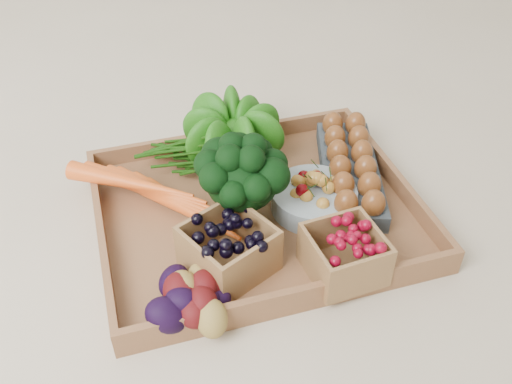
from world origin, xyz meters
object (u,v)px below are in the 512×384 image
object	(u,v)px
tray	(256,214)
broccoli	(242,194)
cherry_bowl	(314,199)
egg_carton	(349,173)

from	to	relation	value
tray	broccoli	bearing A→B (deg)	-148.46
cherry_bowl	egg_carton	bearing A→B (deg)	29.90
tray	egg_carton	xyz separation A→B (m)	(0.20, 0.03, 0.02)
tray	broccoli	size ratio (longest dim) A/B	3.47
tray	egg_carton	size ratio (longest dim) A/B	1.87
broccoli	cherry_bowl	distance (m)	0.14
cherry_bowl	egg_carton	distance (m)	0.11
broccoli	egg_carton	distance (m)	0.24
cherry_bowl	egg_carton	xyz separation A→B (m)	(0.09, 0.05, -0.00)
tray	broccoli	world-z (taller)	broccoli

